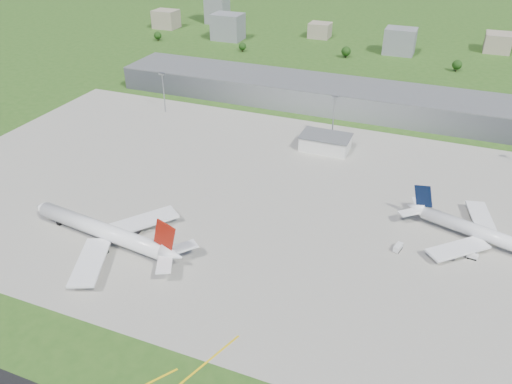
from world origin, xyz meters
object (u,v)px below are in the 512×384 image
at_px(tug_yellow, 133,225).
at_px(van_white_near, 398,248).
at_px(airliner_blue_quad, 492,237).
at_px(van_white_far, 472,256).
at_px(airliner_red_twin, 106,232).

height_order(tug_yellow, van_white_near, van_white_near).
bearing_deg(airliner_blue_quad, van_white_far, -102.90).
distance_m(airliner_red_twin, tug_yellow, 14.77).
height_order(airliner_blue_quad, van_white_near, airliner_blue_quad).
height_order(airliner_blue_quad, tug_yellow, airliner_blue_quad).
distance_m(van_white_near, van_white_far, 28.04).
bearing_deg(van_white_near, van_white_far, -64.46).
bearing_deg(airliner_blue_quad, airliner_red_twin, -141.85).
bearing_deg(van_white_far, tug_yellow, -162.13).
distance_m(airliner_blue_quad, van_white_near, 37.49).
xyz_separation_m(airliner_red_twin, van_white_near, (109.27, 38.86, -4.31)).
distance_m(airliner_red_twin, airliner_blue_quad, 153.14).
height_order(airliner_red_twin, tug_yellow, airliner_red_twin).
bearing_deg(tug_yellow, airliner_red_twin, -116.91).
distance_m(tug_yellow, van_white_far, 137.73).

